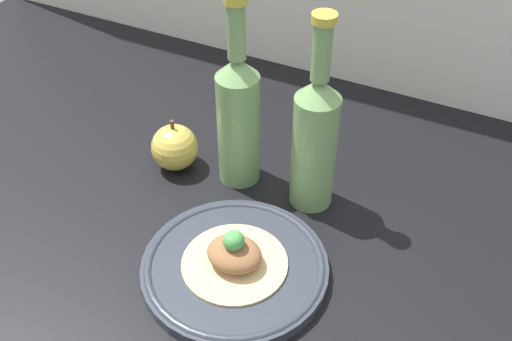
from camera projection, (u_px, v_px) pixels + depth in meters
ground_plane at (221, 261)px, 87.26cm from camera, size 180.00×110.00×4.00cm
plate at (235, 267)px, 82.40cm from camera, size 25.90×25.90×2.03cm
plated_food at (234, 256)px, 80.88cm from camera, size 14.65×14.65×6.14cm
cider_bottle_left at (238, 115)px, 91.05cm from camera, size 6.69×6.69×31.41cm
cider_bottle_right at (315, 138)px, 86.72cm from camera, size 6.69×6.69×31.41cm
apple at (175, 147)px, 98.30cm from camera, size 7.74×7.74×9.22cm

